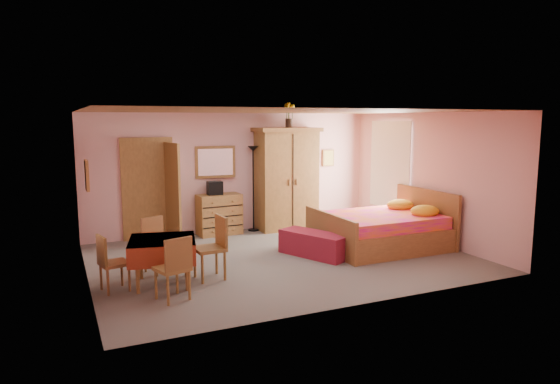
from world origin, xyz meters
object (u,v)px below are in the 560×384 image
wardrobe (287,179)px  sunflower_vase (289,115)px  floor_lamp (253,189)px  chair_west (114,263)px  stereo (215,188)px  chair_south (172,268)px  chair_east (209,248)px  dining_table (163,262)px  bench (314,244)px  wall_mirror (215,162)px  bed (380,220)px  chair_north (159,245)px  chest_of_drawers (219,214)px

wardrobe → sunflower_vase: sunflower_vase is taller
floor_lamp → chair_west: 4.37m
stereo → chair_south: (-1.69, -3.51, -0.57)m
floor_lamp → chair_east: bearing=-122.8°
dining_table → chair_east: bearing=-2.4°
wardrobe → bench: bearing=-103.3°
wall_mirror → floor_lamp: (0.81, -0.16, -0.61)m
bed → chair_west: (-4.95, -0.46, -0.12)m
stereo → chair_north: size_ratio=0.35×
sunflower_vase → bed: (0.86, -2.30, -2.02)m
chair_south → chair_west: 0.98m
chest_of_drawers → chair_south: bearing=-120.3°
stereo → bed: stereo is taller
chair_north → stereo: bearing=-149.4°
bed → chair_north: bed is taller
bench → chair_north: bearing=176.0°
wall_mirror → dining_table: 3.71m
wall_mirror → wardrobe: 1.64m
chest_of_drawers → dining_table: chest_of_drawers is taller
stereo → chair_south: size_ratio=0.34×
chest_of_drawers → sunflower_vase: (1.63, -0.05, 2.12)m
dining_table → bed: bearing=6.2°
chest_of_drawers → dining_table: size_ratio=0.97×
wall_mirror → wardrobe: (1.56, -0.29, -0.41)m
stereo → chair_south: stereo is taller
stereo → bed: (2.58, -2.35, -0.48)m
wall_mirror → bench: wall_mirror is taller
stereo → dining_table: size_ratio=0.32×
wardrobe → stereo: bearing=177.0°
sunflower_vase → chair_north: 4.47m
floor_lamp → chest_of_drawers: bearing=-176.8°
bench → dining_table: dining_table is taller
chair_north → chair_west: bearing=17.2°
chair_west → floor_lamp: bearing=118.4°
wardrobe → chair_east: bearing=-133.9°
wall_mirror → bed: 3.71m
wardrobe → chair_north: bearing=-147.8°
sunflower_vase → chair_south: (-3.41, -3.46, -2.11)m
chest_of_drawers → wall_mirror: (0.00, 0.21, 1.11)m
bench → chest_of_drawers: bearing=113.7°
chair_west → sunflower_vase: bearing=111.2°
chest_of_drawers → chair_west: size_ratio=1.11×
floor_lamp → bench: floor_lamp is taller
chair_west → wardrobe: bearing=111.4°
wardrobe → chair_east: size_ratio=2.32×
bed → chair_east: 3.58m
bed → dining_table: 4.29m
chest_of_drawers → sunflower_vase: sunflower_vase is taller
chest_of_drawers → sunflower_vase: size_ratio=1.68×
dining_table → chair_south: 0.70m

